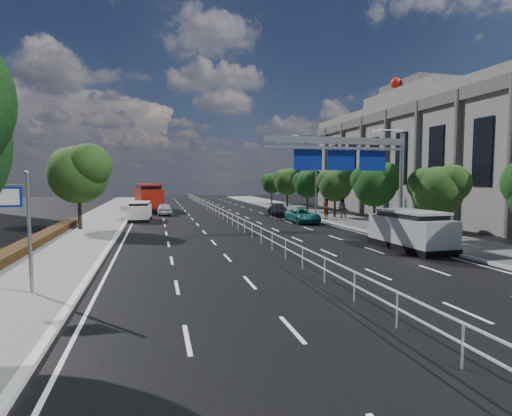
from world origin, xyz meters
name	(u,v)px	position (x,y,z in m)	size (l,w,h in m)	color
ground	(316,278)	(0.00, 0.00, 0.00)	(160.00, 160.00, 0.00)	black
kerb_near	(79,292)	(-9.00, 0.00, 0.07)	(0.25, 140.00, 0.15)	silver
kerb_far	(497,265)	(9.00, 0.00, 0.07)	(0.25, 140.00, 0.15)	silver
median_fence	(224,215)	(0.00, 22.50, 0.53)	(0.05, 85.00, 1.02)	silver
toilet_sign	(14,212)	(-10.95, 0.00, 2.94)	(1.62, 0.18, 4.34)	gray
overhead_gantry	(352,156)	(6.74, 10.05, 5.61)	(10.24, 0.38, 7.45)	gray
streetlight_far	(314,168)	(10.50, 26.00, 5.21)	(2.78, 2.40, 9.00)	gray
civic_hall	(443,158)	(23.72, 22.00, 6.27)	(14.40, 36.00, 14.35)	slate
near_tree_back	(79,171)	(-11.94, 17.97, 4.61)	(4.84, 4.51, 6.69)	black
far_tree_c	(438,188)	(11.24, 6.98, 3.43)	(3.52, 3.28, 4.94)	black
far_tree_d	(376,183)	(11.25, 14.48, 3.69)	(3.85, 3.59, 5.34)	black
far_tree_e	(336,183)	(11.25, 21.98, 3.56)	(3.63, 3.38, 5.13)	black
far_tree_f	(308,183)	(11.24, 29.48, 3.49)	(3.52, 3.28, 5.02)	black
far_tree_g	(288,180)	(11.25, 36.98, 3.75)	(3.96, 3.69, 5.45)	black
far_tree_h	(272,182)	(11.24, 44.48, 3.42)	(3.41, 3.18, 4.91)	black
white_minivan	(140,211)	(-7.78, 24.44, 0.91)	(2.11, 4.37, 1.85)	black
red_bus	(148,196)	(-7.26, 37.72, 1.73)	(3.92, 11.34, 3.32)	black
near_car_silver	(164,209)	(-5.43, 30.19, 0.67)	(1.57, 3.91, 1.33)	#ACAEB3
near_car_dark	(146,198)	(-7.93, 54.84, 0.76)	(1.61, 4.62, 1.52)	black
silver_minivan	(411,230)	(7.89, 4.94, 1.10)	(2.46, 5.45, 2.23)	black
parked_car_teal	(303,216)	(6.70, 19.24, 0.64)	(2.13, 4.62, 1.28)	#15625A
parked_car_dark	(278,210)	(6.50, 26.02, 0.64)	(1.79, 4.40, 1.28)	black
pedestrian_a	(326,209)	(9.60, 20.57, 1.13)	(0.72, 0.47, 1.97)	gray
pedestrian_b	(342,209)	(11.59, 21.15, 1.06)	(0.89, 0.69, 1.83)	gray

